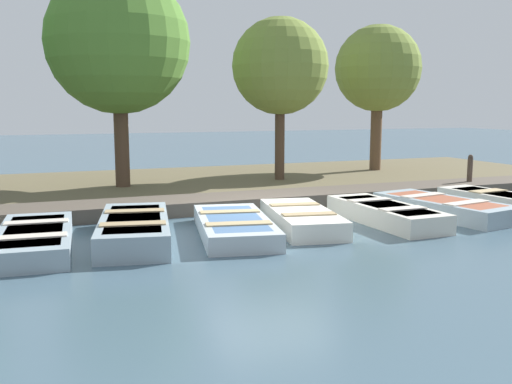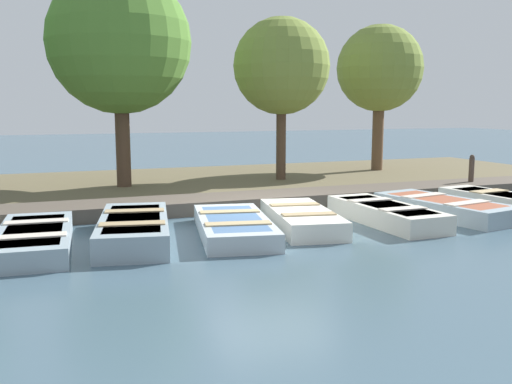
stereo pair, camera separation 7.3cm
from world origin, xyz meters
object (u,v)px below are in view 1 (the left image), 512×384
(rowboat_3, at_px, (234,226))
(rowboat_5, at_px, (385,213))
(park_tree_right, at_px, (378,69))
(park_tree_center, at_px, (280,67))
(mooring_post_far, at_px, (470,173))
(rowboat_2, at_px, (134,229))
(park_tree_left, at_px, (118,43))
(rowboat_1, at_px, (35,239))
(rowboat_4, at_px, (301,218))
(rowboat_6, at_px, (444,207))

(rowboat_3, relative_size, rowboat_5, 1.08)
(rowboat_5, height_order, park_tree_right, park_tree_right)
(rowboat_3, xyz_separation_m, park_tree_center, (-5.84, 3.45, 3.28))
(rowboat_5, bearing_deg, mooring_post_far, 119.58)
(rowboat_5, relative_size, park_tree_center, 0.61)
(rowboat_5, bearing_deg, rowboat_2, -93.79)
(rowboat_3, height_order, park_tree_left, park_tree_left)
(rowboat_5, bearing_deg, park_tree_center, 176.24)
(rowboat_5, distance_m, park_tree_left, 8.30)
(rowboat_1, height_order, rowboat_3, rowboat_1)
(park_tree_center, height_order, park_tree_right, park_tree_right)
(rowboat_2, relative_size, rowboat_5, 1.10)
(rowboat_4, relative_size, park_tree_left, 0.50)
(park_tree_left, height_order, park_tree_center, park_tree_left)
(rowboat_1, xyz_separation_m, park_tree_right, (-6.83, 10.91, 3.36))
(rowboat_3, bearing_deg, rowboat_5, 99.90)
(rowboat_3, height_order, rowboat_5, rowboat_5)
(park_tree_center, bearing_deg, park_tree_left, -91.58)
(park_tree_right, bearing_deg, rowboat_1, -57.94)
(rowboat_3, height_order, park_tree_center, park_tree_center)
(rowboat_3, relative_size, park_tree_right, 0.63)
(rowboat_1, xyz_separation_m, park_tree_center, (-5.65, 6.83, 3.27))
(rowboat_5, distance_m, park_tree_center, 6.74)
(rowboat_1, height_order, park_tree_left, park_tree_left)
(rowboat_4, distance_m, rowboat_6, 3.35)
(rowboat_4, bearing_deg, rowboat_1, -79.95)
(rowboat_2, xyz_separation_m, rowboat_6, (0.06, 6.53, -0.03))
(rowboat_4, bearing_deg, rowboat_6, 100.19)
(mooring_post_far, distance_m, park_tree_left, 9.99)
(rowboat_4, height_order, park_tree_left, park_tree_left)
(park_tree_right, bearing_deg, rowboat_5, -31.56)
(rowboat_2, distance_m, rowboat_5, 4.95)
(rowboat_2, xyz_separation_m, park_tree_right, (-6.85, 9.30, 3.32))
(rowboat_4, bearing_deg, mooring_post_far, 122.16)
(rowboat_2, distance_m, park_tree_right, 12.02)
(park_tree_right, bearing_deg, park_tree_center, -73.85)
(rowboat_4, distance_m, rowboat_5, 1.78)
(rowboat_3, xyz_separation_m, park_tree_left, (-5.96, -1.11, 3.79))
(rowboat_1, xyz_separation_m, mooring_post_far, (-2.41, 11.02, 0.34))
(rowboat_5, relative_size, mooring_post_far, 2.86)
(rowboat_6, distance_m, park_tree_right, 8.16)
(park_tree_center, bearing_deg, rowboat_5, -2.59)
(rowboat_2, xyz_separation_m, rowboat_4, (0.03, 3.18, -0.03))
(rowboat_6, height_order, park_tree_right, park_tree_right)
(rowboat_2, relative_size, rowboat_4, 1.11)
(rowboat_3, height_order, rowboat_4, rowboat_4)
(rowboat_3, height_order, rowboat_6, rowboat_6)
(rowboat_4, height_order, park_tree_right, park_tree_right)
(rowboat_1, xyz_separation_m, park_tree_left, (-5.78, 2.26, 3.78))
(rowboat_4, distance_m, park_tree_center, 6.87)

